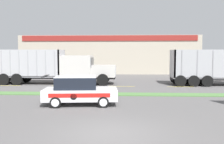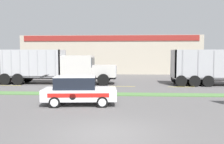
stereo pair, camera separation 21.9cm
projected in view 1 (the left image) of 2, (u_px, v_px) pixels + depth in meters
ground_plane at (109, 133)px, 9.51m from camera, size 600.00×600.00×0.00m
grass_verge at (117, 94)px, 18.50m from camera, size 120.00×1.29×0.06m
centre_line_2 at (8, 85)px, 23.70m from camera, size 2.40×0.14×0.01m
centre_line_3 at (64, 86)px, 23.40m from camera, size 2.40×0.14×0.01m
centre_line_4 at (122, 86)px, 23.11m from camera, size 2.40×0.14×0.01m
centre_line_5 at (181, 87)px, 22.82m from camera, size 2.40×0.14×0.01m
dump_truck_trail at (66, 68)px, 24.89m from camera, size 11.42×2.62×3.42m
rally_car at (79, 90)px, 14.76m from camera, size 4.46×2.24×1.74m
store_building_backdrop at (111, 55)px, 42.34m from camera, size 26.89×12.10×5.72m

